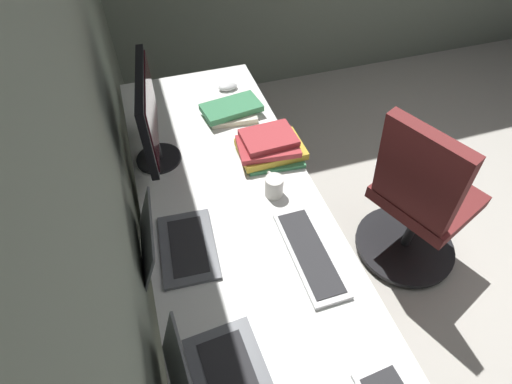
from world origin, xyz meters
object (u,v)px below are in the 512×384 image
at_px(laptop_leftmost, 213,382).
at_px(office_chair, 418,204).
at_px(book_stack_near, 232,110).
at_px(book_stack_far, 270,147).
at_px(drawer_pedestal, 221,228).
at_px(coffee_mug, 274,186).
at_px(monitor_primary, 149,115).
at_px(laptop_center, 172,243).
at_px(mouse_main, 228,87).
at_px(keyboard_spare, 310,253).

height_order(laptop_leftmost, office_chair, office_chair).
xyz_separation_m(book_stack_near, book_stack_far, (-0.35, -0.08, 0.02)).
relative_size(drawer_pedestal, coffee_mug, 5.99).
bearing_deg(book_stack_near, drawer_pedestal, 154.82).
xyz_separation_m(monitor_primary, book_stack_far, (-0.13, -0.48, -0.20)).
relative_size(laptop_leftmost, laptop_center, 1.02).
xyz_separation_m(mouse_main, book_stack_far, (-0.58, -0.04, 0.03)).
relative_size(mouse_main, office_chair, 0.11).
relative_size(monitor_primary, laptop_leftmost, 1.43).
relative_size(book_stack_far, coffee_mug, 2.62).
height_order(mouse_main, book_stack_far, book_stack_far).
relative_size(drawer_pedestal, laptop_center, 2.05).
xyz_separation_m(laptop_center, coffee_mug, (0.16, -0.44, -0.00)).
height_order(book_stack_near, book_stack_far, book_stack_far).
relative_size(drawer_pedestal, laptop_leftmost, 2.02).
xyz_separation_m(monitor_primary, office_chair, (-0.41, -1.17, -0.52)).
xyz_separation_m(keyboard_spare, mouse_main, (1.13, 0.01, 0.01)).
height_order(monitor_primary, laptop_leftmost, monitor_primary).
bearing_deg(office_chair, laptop_leftmost, 117.54).
bearing_deg(monitor_primary, laptop_leftmost, -179.75).
height_order(laptop_leftmost, laptop_center, laptop_leftmost).
distance_m(drawer_pedestal, book_stack_far, 0.51).
bearing_deg(laptop_center, monitor_primary, -2.71).
distance_m(drawer_pedestal, laptop_center, 0.60).
distance_m(book_stack_near, coffee_mug, 0.58).
bearing_deg(laptop_center, book_stack_near, -29.99).
bearing_deg(monitor_primary, laptop_center, 177.29).
bearing_deg(keyboard_spare, office_chair, -69.61).
bearing_deg(keyboard_spare, book_stack_far, -3.87).
bearing_deg(laptop_center, mouse_main, -25.72).
bearing_deg(mouse_main, keyboard_spare, -179.69).
height_order(laptop_center, book_stack_far, laptop_center).
distance_m(laptop_leftmost, book_stack_near, 1.30).
bearing_deg(office_chair, book_stack_far, 67.65).
xyz_separation_m(keyboard_spare, coffee_mug, (0.33, 0.03, 0.04)).
bearing_deg(monitor_primary, book_stack_far, -104.66).
bearing_deg(office_chair, mouse_main, 40.46).
distance_m(keyboard_spare, book_stack_near, 0.90).
bearing_deg(book_stack_near, mouse_main, -9.89).
height_order(keyboard_spare, book_stack_far, book_stack_far).
height_order(laptop_leftmost, mouse_main, laptop_leftmost).
distance_m(drawer_pedestal, office_chair, 0.99).
bearing_deg(book_stack_near, monitor_primary, 119.00).
distance_m(mouse_main, office_chair, 1.17).
relative_size(laptop_center, book_stack_near, 1.10).
relative_size(coffee_mug, office_chair, 0.12).
relative_size(keyboard_spare, coffee_mug, 3.63).
bearing_deg(coffee_mug, office_chair, -94.15).
distance_m(monitor_primary, keyboard_spare, 0.85).
xyz_separation_m(laptop_center, book_stack_near, (0.74, -0.42, -0.02)).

